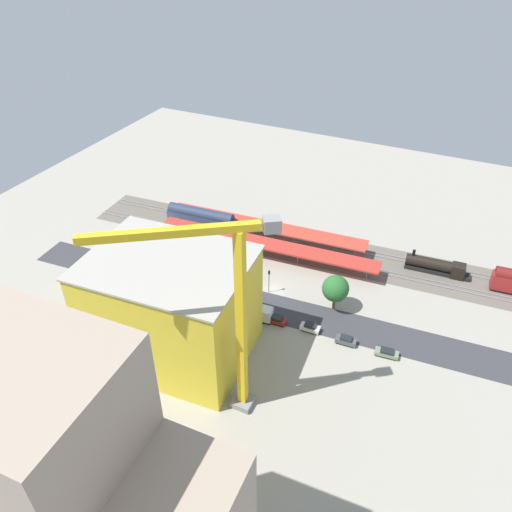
{
  "coord_description": "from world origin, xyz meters",
  "views": [
    {
      "loc": [
        -33.87,
        81.57,
        72.54
      ],
      "look_at": [
        3.9,
        1.23,
        9.21
      ],
      "focal_mm": 34.7,
      "sensor_mm": 36.0,
      "label": 1
    }
  ],
  "objects_px": {
    "parked_car_3": "(277,320)",
    "box_truck_0": "(251,311)",
    "tower_crane": "(227,310)",
    "traffic_light": "(269,278)",
    "parked_car_2": "(310,328)",
    "parked_car_0": "(387,353)",
    "freight_coach_far": "(201,218)",
    "parked_car_1": "(346,341)",
    "street_tree_0": "(230,264)",
    "platform_canopy_far": "(265,226)",
    "locomotive": "(438,267)",
    "platform_canopy_near": "(265,244)",
    "street_tree_1": "(336,289)",
    "street_tree_3": "(223,263)",
    "construction_building": "(172,309)",
    "street_tree_2": "(197,251)"
  },
  "relations": [
    {
      "from": "platform_canopy_far",
      "to": "street_tree_3",
      "type": "height_order",
      "value": "street_tree_3"
    },
    {
      "from": "box_truck_0",
      "to": "street_tree_1",
      "type": "height_order",
      "value": "street_tree_1"
    },
    {
      "from": "parked_car_1",
      "to": "tower_crane",
      "type": "height_order",
      "value": "tower_crane"
    },
    {
      "from": "platform_canopy_far",
      "to": "traffic_light",
      "type": "bearing_deg",
      "value": 116.59
    },
    {
      "from": "street_tree_1",
      "to": "parked_car_0",
      "type": "bearing_deg",
      "value": 147.18
    },
    {
      "from": "parked_car_2",
      "to": "parked_car_0",
      "type": "bearing_deg",
      "value": 179.2
    },
    {
      "from": "platform_canopy_near",
      "to": "tower_crane",
      "type": "relative_size",
      "value": 1.5
    },
    {
      "from": "platform_canopy_near",
      "to": "parked_car_1",
      "type": "relative_size",
      "value": 13.37
    },
    {
      "from": "freight_coach_far",
      "to": "traffic_light",
      "type": "xyz_separation_m",
      "value": [
        -27.64,
        17.0,
        0.77
      ]
    },
    {
      "from": "street_tree_3",
      "to": "platform_canopy_near",
      "type": "bearing_deg",
      "value": -109.4
    },
    {
      "from": "platform_canopy_near",
      "to": "construction_building",
      "type": "distance_m",
      "value": 37.47
    },
    {
      "from": "locomotive",
      "to": "street_tree_0",
      "type": "xyz_separation_m",
      "value": [
        43.98,
        23.24,
        2.6
      ]
    },
    {
      "from": "platform_canopy_far",
      "to": "locomotive",
      "type": "relative_size",
      "value": 3.51
    },
    {
      "from": "freight_coach_far",
      "to": "street_tree_3",
      "type": "bearing_deg",
      "value": 132.76
    },
    {
      "from": "platform_canopy_near",
      "to": "traffic_light",
      "type": "height_order",
      "value": "traffic_light"
    },
    {
      "from": "tower_crane",
      "to": "street_tree_2",
      "type": "xyz_separation_m",
      "value": [
        25.64,
        -32.03,
        -17.03
      ]
    },
    {
      "from": "parked_car_3",
      "to": "parked_car_0",
      "type": "bearing_deg",
      "value": -178.59
    },
    {
      "from": "parked_car_3",
      "to": "street_tree_2",
      "type": "bearing_deg",
      "value": -20.33
    },
    {
      "from": "parked_car_1",
      "to": "street_tree_0",
      "type": "relative_size",
      "value": 0.61
    },
    {
      "from": "platform_canopy_near",
      "to": "street_tree_1",
      "type": "relative_size",
      "value": 6.66
    },
    {
      "from": "freight_coach_far",
      "to": "street_tree_1",
      "type": "distance_m",
      "value": 45.77
    },
    {
      "from": "parked_car_3",
      "to": "parked_car_2",
      "type": "bearing_deg",
      "value": -173.69
    },
    {
      "from": "platform_canopy_far",
      "to": "traffic_light",
      "type": "relative_size",
      "value": 8.79
    },
    {
      "from": "street_tree_0",
      "to": "locomotive",
      "type": "bearing_deg",
      "value": -152.15
    },
    {
      "from": "locomotive",
      "to": "traffic_light",
      "type": "bearing_deg",
      "value": 35.38
    },
    {
      "from": "street_tree_1",
      "to": "street_tree_2",
      "type": "xyz_separation_m",
      "value": [
        34.06,
        0.36,
        -0.09
      ]
    },
    {
      "from": "street_tree_1",
      "to": "street_tree_3",
      "type": "bearing_deg",
      "value": 3.16
    },
    {
      "from": "parked_car_2",
      "to": "parked_car_3",
      "type": "relative_size",
      "value": 0.96
    },
    {
      "from": "freight_coach_far",
      "to": "street_tree_0",
      "type": "relative_size",
      "value": 2.77
    },
    {
      "from": "parked_car_1",
      "to": "construction_building",
      "type": "height_order",
      "value": "construction_building"
    },
    {
      "from": "locomotive",
      "to": "tower_crane",
      "type": "height_order",
      "value": "tower_crane"
    },
    {
      "from": "freight_coach_far",
      "to": "street_tree_1",
      "type": "height_order",
      "value": "street_tree_1"
    },
    {
      "from": "platform_canopy_far",
      "to": "tower_crane",
      "type": "relative_size",
      "value": 1.41
    },
    {
      "from": "parked_car_0",
      "to": "street_tree_2",
      "type": "xyz_separation_m",
      "value": [
        47.84,
        -8.53,
        4.87
      ]
    },
    {
      "from": "freight_coach_far",
      "to": "parked_car_3",
      "type": "relative_size",
      "value": 4.49
    },
    {
      "from": "freight_coach_far",
      "to": "parked_car_0",
      "type": "xyz_separation_m",
      "value": [
        -56.55,
        25.02,
        -2.62
      ]
    },
    {
      "from": "street_tree_3",
      "to": "parked_car_3",
      "type": "bearing_deg",
      "value": 154.8
    },
    {
      "from": "parked_car_0",
      "to": "platform_canopy_far",
      "type": "bearing_deg",
      "value": -35.77
    },
    {
      "from": "platform_canopy_near",
      "to": "parked_car_3",
      "type": "relative_size",
      "value": 13.2
    },
    {
      "from": "street_tree_1",
      "to": "street_tree_2",
      "type": "relative_size",
      "value": 1.0
    },
    {
      "from": "street_tree_1",
      "to": "traffic_light",
      "type": "height_order",
      "value": "street_tree_1"
    },
    {
      "from": "box_truck_0",
      "to": "street_tree_1",
      "type": "distance_m",
      "value": 18.63
    },
    {
      "from": "tower_crane",
      "to": "traffic_light",
      "type": "height_order",
      "value": "tower_crane"
    },
    {
      "from": "platform_canopy_near",
      "to": "street_tree_0",
      "type": "distance_m",
      "value": 12.56
    },
    {
      "from": "box_truck_0",
      "to": "traffic_light",
      "type": "relative_size",
      "value": 1.58
    },
    {
      "from": "construction_building",
      "to": "locomotive",
      "type": "bearing_deg",
      "value": -135.95
    },
    {
      "from": "construction_building",
      "to": "box_truck_0",
      "type": "distance_m",
      "value": 19.74
    },
    {
      "from": "parked_car_0",
      "to": "street_tree_3",
      "type": "height_order",
      "value": "street_tree_3"
    },
    {
      "from": "parked_car_3",
      "to": "box_truck_0",
      "type": "xyz_separation_m",
      "value": [
        5.65,
        0.61,
        0.81
      ]
    },
    {
      "from": "construction_building",
      "to": "street_tree_1",
      "type": "distance_m",
      "value": 35.31
    }
  ]
}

